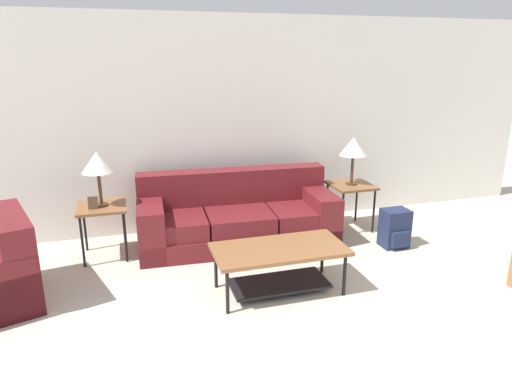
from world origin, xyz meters
name	(u,v)px	position (x,y,z in m)	size (l,w,h in m)	color
wall_back	(226,125)	(0.00, 4.32, 1.30)	(8.82, 0.06, 2.60)	silver
couch	(237,218)	(-0.03, 3.68, 0.30)	(2.29, 1.01, 0.82)	maroon
coffee_table	(279,259)	(0.05, 2.42, 0.33)	(1.21, 0.60, 0.44)	brown
side_table_left	(102,211)	(-1.51, 3.70, 0.52)	(0.51, 0.52, 0.58)	brown
side_table_right	(351,189)	(1.45, 3.70, 0.52)	(0.51, 0.52, 0.58)	brown
table_lamp_left	(97,163)	(-1.51, 3.70, 1.05)	(0.33, 0.33, 0.59)	#472D1E
table_lamp_right	(353,147)	(1.45, 3.70, 1.05)	(0.33, 0.33, 0.59)	#472D1E
backpack	(395,229)	(1.67, 3.03, 0.22)	(0.30, 0.31, 0.44)	#1E2847
picture_frame	(93,203)	(-1.59, 3.62, 0.65)	(0.10, 0.04, 0.13)	#4C3828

